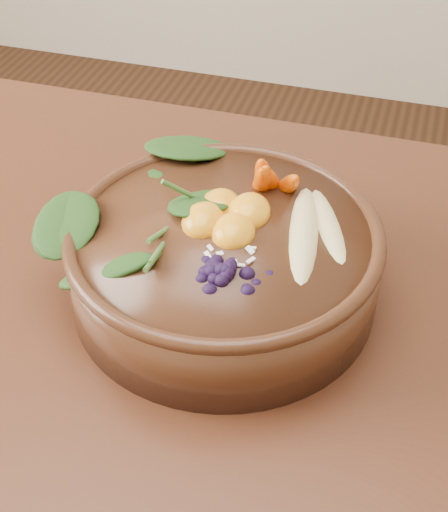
# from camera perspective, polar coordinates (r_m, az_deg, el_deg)

# --- Properties ---
(dining_table) EXTENTS (1.60, 0.90, 0.75)m
(dining_table) POSITION_cam_1_polar(r_m,az_deg,el_deg) (0.88, -15.81, -7.15)
(dining_table) COLOR #331C0C
(dining_table) RESTS_ON ground
(stoneware_bowl) EXTENTS (0.40, 0.40, 0.09)m
(stoneware_bowl) POSITION_cam_1_polar(r_m,az_deg,el_deg) (0.75, 0.00, -0.58)
(stoneware_bowl) COLOR #492816
(stoneware_bowl) RESTS_ON dining_table
(kale_heap) EXTENTS (0.26, 0.24, 0.05)m
(kale_heap) POSITION_cam_1_polar(r_m,az_deg,el_deg) (0.77, -3.75, 6.66)
(kale_heap) COLOR #274E19
(kale_heap) RESTS_ON stoneware_bowl
(carrot_cluster) EXTENTS (0.08, 0.08, 0.09)m
(carrot_cluster) POSITION_cam_1_polar(r_m,az_deg,el_deg) (0.77, 4.48, 8.68)
(carrot_cluster) COLOR #E05200
(carrot_cluster) RESTS_ON stoneware_bowl
(banana_halves) EXTENTS (0.10, 0.19, 0.03)m
(banana_halves) POSITION_cam_1_polar(r_m,az_deg,el_deg) (0.72, 7.47, 3.15)
(banana_halves) COLOR #E0CC84
(banana_halves) RESTS_ON stoneware_bowl
(mandarin_cluster) EXTENTS (0.12, 0.13, 0.04)m
(mandarin_cluster) POSITION_cam_1_polar(r_m,az_deg,el_deg) (0.73, 0.20, 4.12)
(mandarin_cluster) COLOR orange
(mandarin_cluster) RESTS_ON stoneware_bowl
(blueberry_pile) EXTENTS (0.18, 0.15, 0.05)m
(blueberry_pile) POSITION_cam_1_polar(r_m,az_deg,el_deg) (0.66, 0.22, -0.12)
(blueberry_pile) COLOR black
(blueberry_pile) RESTS_ON stoneware_bowl
(coconut_flakes) EXTENTS (0.12, 0.10, 0.01)m
(coconut_flakes) POSITION_cam_1_polar(r_m,az_deg,el_deg) (0.71, 0.16, 1.17)
(coconut_flakes) COLOR white
(coconut_flakes) RESTS_ON stoneware_bowl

